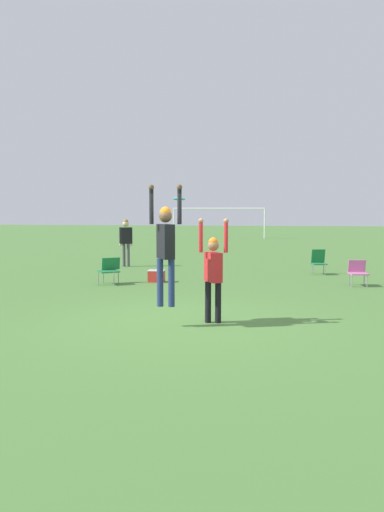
# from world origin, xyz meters

# --- Properties ---
(ground_plane) EXTENTS (120.00, 120.00, 0.00)m
(ground_plane) POSITION_xyz_m (0.00, 0.00, 0.00)
(ground_plane) COLOR #4C7A38
(person_jumping) EXTENTS (0.63, 0.51, 2.27)m
(person_jumping) POSITION_xyz_m (-0.29, -0.31, 1.61)
(person_jumping) COLOR navy
(person_jumping) RESTS_ON ground_plane
(person_defending) EXTENTS (0.59, 0.48, 2.04)m
(person_defending) POSITION_xyz_m (0.56, 0.18, 1.07)
(person_defending) COLOR black
(person_defending) RESTS_ON ground_plane
(frisbee) EXTENTS (0.23, 0.23, 0.05)m
(frisbee) POSITION_xyz_m (-0.04, -0.23, 2.40)
(frisbee) COLOR #2D9EDB
(camping_chair_0) EXTENTS (0.76, 0.83, 0.77)m
(camping_chair_0) POSITION_xyz_m (-2.97, 4.89, 0.45)
(camping_chair_0) COLOR gray
(camping_chair_0) RESTS_ON ground_plane
(camping_chair_1) EXTENTS (0.55, 0.59, 0.85)m
(camping_chair_1) POSITION_xyz_m (3.47, 8.01, 0.48)
(camping_chair_1) COLOR gray
(camping_chair_1) RESTS_ON ground_plane
(camping_chair_2) EXTENTS (0.56, 0.59, 0.74)m
(camping_chair_2) POSITION_xyz_m (4.30, 5.50, 0.43)
(camping_chair_2) COLOR gray
(camping_chair_2) RESTS_ON ground_plane
(person_spectator_near) EXTENTS (0.54, 0.33, 1.84)m
(person_spectator_near) POSITION_xyz_m (-3.67, 9.40, 1.12)
(person_spectator_near) COLOR #4C4C51
(person_spectator_near) RESTS_ON ground_plane
(cooler_box) EXTENTS (0.50, 0.30, 0.37)m
(cooler_box) POSITION_xyz_m (-1.65, 5.44, 0.18)
(cooler_box) COLOR red
(cooler_box) RESTS_ON ground_plane
(soccer_goal) EXTENTS (7.10, 0.10, 2.35)m
(soccer_goal) POSITION_xyz_m (-1.61, 28.92, 1.84)
(soccer_goal) COLOR white
(soccer_goal) RESTS_ON ground_plane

